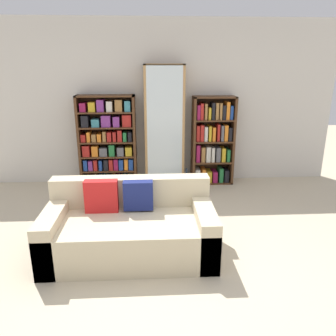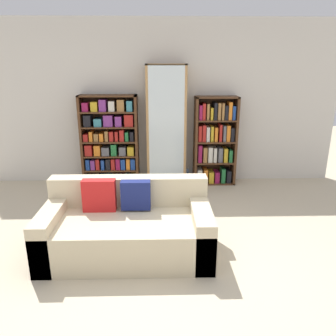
{
  "view_description": "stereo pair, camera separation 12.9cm",
  "coord_description": "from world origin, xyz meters",
  "px_view_note": "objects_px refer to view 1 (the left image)",
  "views": [
    {
      "loc": [
        -0.11,
        -2.76,
        1.98
      ],
      "look_at": [
        0.14,
        1.5,
        0.63
      ],
      "focal_mm": 35.0,
      "sensor_mm": 36.0,
      "label": 1
    },
    {
      "loc": [
        0.02,
        -2.76,
        1.98
      ],
      "look_at": [
        0.14,
        1.5,
        0.63
      ],
      "focal_mm": 35.0,
      "sensor_mm": 36.0,
      "label": 2
    }
  ],
  "objects_px": {
    "bookshelf_left": "(108,142)",
    "display_cabinet": "(164,127)",
    "bookshelf_right": "(212,141)",
    "wine_bottle": "(186,183)",
    "couch": "(130,229)"
  },
  "relations": [
    {
      "from": "bookshelf_right",
      "to": "wine_bottle",
      "type": "xyz_separation_m",
      "value": [
        -0.49,
        -0.47,
        -0.57
      ]
    },
    {
      "from": "couch",
      "to": "bookshelf_left",
      "type": "bearing_deg",
      "value": 102.07
    },
    {
      "from": "display_cabinet",
      "to": "wine_bottle",
      "type": "distance_m",
      "value": 1.0
    },
    {
      "from": "bookshelf_left",
      "to": "display_cabinet",
      "type": "bearing_deg",
      "value": -0.96
    },
    {
      "from": "bookshelf_right",
      "to": "bookshelf_left",
      "type": "bearing_deg",
      "value": -179.99
    },
    {
      "from": "couch",
      "to": "bookshelf_right",
      "type": "relative_size",
      "value": 1.2
    },
    {
      "from": "couch",
      "to": "display_cabinet",
      "type": "xyz_separation_m",
      "value": [
        0.47,
        2.17,
        0.71
      ]
    },
    {
      "from": "couch",
      "to": "bookshelf_left",
      "type": "relative_size",
      "value": 1.18
    },
    {
      "from": "bookshelf_right",
      "to": "wine_bottle",
      "type": "bearing_deg",
      "value": -136.36
    },
    {
      "from": "couch",
      "to": "bookshelf_left",
      "type": "xyz_separation_m",
      "value": [
        -0.47,
        2.18,
        0.46
      ]
    },
    {
      "from": "display_cabinet",
      "to": "bookshelf_right",
      "type": "height_order",
      "value": "display_cabinet"
    },
    {
      "from": "display_cabinet",
      "to": "bookshelf_right",
      "type": "relative_size",
      "value": 1.34
    },
    {
      "from": "wine_bottle",
      "to": "bookshelf_left",
      "type": "bearing_deg",
      "value": 159.87
    },
    {
      "from": "bookshelf_left",
      "to": "bookshelf_right",
      "type": "relative_size",
      "value": 1.02
    },
    {
      "from": "wine_bottle",
      "to": "bookshelf_right",
      "type": "bearing_deg",
      "value": 43.64
    }
  ]
}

